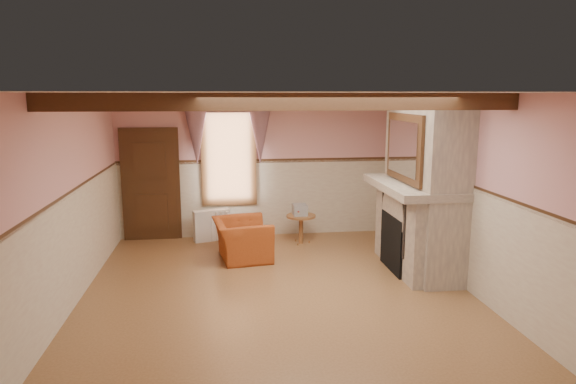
{
  "coord_description": "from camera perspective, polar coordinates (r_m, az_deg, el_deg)",
  "views": [
    {
      "loc": [
        -0.75,
        -7.02,
        2.77
      ],
      "look_at": [
        0.28,
        0.8,
        1.28
      ],
      "focal_mm": 32.0,
      "sensor_mm": 36.0,
      "label": 1
    }
  ],
  "objects": [
    {
      "name": "window_drapes",
      "position": [
        9.92,
        -6.67,
        7.62
      ],
      "size": [
        1.3,
        0.14,
        1.4
      ],
      "primitive_type": "cube",
      "color": "gray",
      "rests_on": "wall_back"
    },
    {
      "name": "mantel",
      "position": [
        8.31,
        13.76,
        0.61
      ],
      "size": [
        1.05,
        2.05,
        0.12
      ],
      "primitive_type": "cube",
      "color": "gray",
      "rests_on": "fireplace"
    },
    {
      "name": "chair_rail",
      "position": [
        7.18,
        -1.36,
        0.49
      ],
      "size": [
        5.5,
        6.0,
        0.08
      ],
      "primitive_type": null,
      "color": "black",
      "rests_on": "wainscot"
    },
    {
      "name": "wall_back",
      "position": [
        10.14,
        -3.18,
        2.91
      ],
      "size": [
        5.5,
        0.02,
        2.8
      ],
      "primitive_type": "cube",
      "color": "#CD8E8F",
      "rests_on": "floor"
    },
    {
      "name": "floor",
      "position": [
        7.59,
        -1.31,
        -10.73
      ],
      "size": [
        5.5,
        6.0,
        0.01
      ],
      "primitive_type": "cube",
      "color": "brown",
      "rests_on": "ground"
    },
    {
      "name": "wall_front",
      "position": [
        4.32,
        2.97,
        -7.85
      ],
      "size": [
        5.5,
        0.02,
        2.8
      ],
      "primitive_type": "cube",
      "color": "#CD8E8F",
      "rests_on": "floor"
    },
    {
      "name": "candle_red",
      "position": [
        7.8,
        15.22,
        0.94
      ],
      "size": [
        0.06,
        0.06,
        0.16
      ],
      "primitive_type": "cylinder",
      "color": "#B01D15",
      "rests_on": "mantel"
    },
    {
      "name": "fireplace",
      "position": [
        8.37,
        14.92,
        0.91
      ],
      "size": [
        0.85,
        2.0,
        2.8
      ],
      "primitive_type": "cube",
      "color": "gray",
      "rests_on": "floor"
    },
    {
      "name": "book_stack",
      "position": [
        9.67,
        1.32,
        -1.97
      ],
      "size": [
        0.26,
        0.32,
        0.2
      ],
      "primitive_type": "cube",
      "rotation": [
        0.0,
        0.0,
        0.01
      ],
      "color": "#B7AD8C",
      "rests_on": "side_table"
    },
    {
      "name": "wainscot",
      "position": [
        7.35,
        -1.34,
        -5.28
      ],
      "size": [
        5.5,
        6.0,
        1.5
      ],
      "primitive_type": null,
      "color": "beige",
      "rests_on": "floor"
    },
    {
      "name": "bowl",
      "position": [
        8.35,
        13.63,
        1.4
      ],
      "size": [
        0.36,
        0.36,
        0.09
      ],
      "primitive_type": "imported",
      "color": "brown",
      "rests_on": "mantel"
    },
    {
      "name": "ceiling_beam_front",
      "position": [
        5.87,
        -0.14,
        10.0
      ],
      "size": [
        5.5,
        0.18,
        0.2
      ],
      "primitive_type": "cube",
      "color": "black",
      "rests_on": "ceiling"
    },
    {
      "name": "mantel_clock",
      "position": [
        8.97,
        12.1,
        2.44
      ],
      "size": [
        0.14,
        0.24,
        0.2
      ],
      "primitive_type": "cube",
      "color": "#30200D",
      "rests_on": "mantel"
    },
    {
      "name": "wall_left",
      "position": [
        7.43,
        -22.96,
        -0.8
      ],
      "size": [
        0.02,
        6.0,
        2.8
      ],
      "primitive_type": "cube",
      "color": "#CD8E8F",
      "rests_on": "floor"
    },
    {
      "name": "ceiling_beam_back",
      "position": [
        8.26,
        -2.31,
        10.2
      ],
      "size": [
        5.5,
        0.18,
        0.2
      ],
      "primitive_type": "cube",
      "color": "black",
      "rests_on": "ceiling"
    },
    {
      "name": "oil_lamp",
      "position": [
        8.61,
        12.96,
        2.34
      ],
      "size": [
        0.11,
        0.11,
        0.28
      ],
      "primitive_type": "cylinder",
      "color": "gold",
      "rests_on": "mantel"
    },
    {
      "name": "wall_right",
      "position": [
        7.97,
        18.71,
        0.22
      ],
      "size": [
        0.02,
        6.0,
        2.8
      ],
      "primitive_type": "cube",
      "color": "#CD8E8F",
      "rests_on": "floor"
    },
    {
      "name": "side_table",
      "position": [
        9.74,
        1.45,
        -4.15
      ],
      "size": [
        0.62,
        0.62,
        0.55
      ],
      "primitive_type": "cylinder",
      "rotation": [
        0.0,
        0.0,
        -0.14
      ],
      "color": "brown",
      "rests_on": "floor"
    },
    {
      "name": "door",
      "position": [
        10.2,
        -14.98,
        0.62
      ],
      "size": [
        1.1,
        0.1,
        2.1
      ],
      "primitive_type": "cube",
      "color": "black",
      "rests_on": "floor"
    },
    {
      "name": "ceiling",
      "position": [
        7.06,
        -1.41,
        10.93
      ],
      "size": [
        5.5,
        6.0,
        0.01
      ],
      "primitive_type": "cube",
      "color": "silver",
      "rests_on": "wall_back"
    },
    {
      "name": "armchair",
      "position": [
        8.87,
        -5.12,
        -5.27
      ],
      "size": [
        1.05,
        1.16,
        0.68
      ],
      "primitive_type": "imported",
      "rotation": [
        0.0,
        0.0,
        1.71
      ],
      "color": "#994219",
      "rests_on": "floor"
    },
    {
      "name": "overmantel_mirror",
      "position": [
        8.16,
        12.74,
        4.8
      ],
      "size": [
        0.06,
        1.44,
        1.04
      ],
      "primitive_type": "cube",
      "color": "silver",
      "rests_on": "fireplace"
    },
    {
      "name": "firebox",
      "position": [
        8.43,
        11.93,
        -5.52
      ],
      "size": [
        0.2,
        0.95,
        0.9
      ],
      "primitive_type": "cube",
      "color": "black",
      "rests_on": "floor"
    },
    {
      "name": "radiator",
      "position": [
        10.03,
        -8.46,
        -3.68
      ],
      "size": [
        0.72,
        0.38,
        0.6
      ],
      "primitive_type": "cube",
      "rotation": [
        0.0,
        0.0,
        0.3
      ],
      "color": "silver",
      "rests_on": "floor"
    },
    {
      "name": "window",
      "position": [
        10.06,
        -6.6,
        4.23
      ],
      "size": [
        1.06,
        0.08,
        2.02
      ],
      "primitive_type": "cube",
      "color": "white",
      "rests_on": "wall_back"
    },
    {
      "name": "jar_yellow",
      "position": [
        8.01,
        14.6,
        1.07
      ],
      "size": [
        0.06,
        0.06,
        0.12
      ],
      "primitive_type": "cylinder",
      "color": "gold",
      "rests_on": "mantel"
    }
  ]
}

